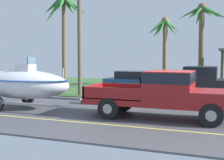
# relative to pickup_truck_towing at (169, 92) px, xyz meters

# --- Properties ---
(ground) EXTENTS (36.00, 22.00, 0.11)m
(ground) POSITION_rel_pickup_truck_towing_xyz_m (0.23, 8.42, -1.02)
(ground) COLOR #4C4C51
(pickup_truck_towing) EXTENTS (5.78, 2.03, 1.80)m
(pickup_truck_towing) POSITION_rel_pickup_truck_towing_xyz_m (0.00, 0.00, 0.00)
(pickup_truck_towing) COLOR maroon
(pickup_truck_towing) RESTS_ON ground
(boat_on_trailer) EXTENTS (6.06, 2.40, 2.32)m
(boat_on_trailer) POSITION_rel_pickup_truck_towing_xyz_m (-6.69, 0.00, 0.08)
(boat_on_trailer) COLOR gray
(boat_on_trailer) RESTS_ON ground
(parked_pickup_background) EXTENTS (5.83, 2.00, 1.80)m
(parked_pickup_background) POSITION_rel_pickup_truck_towing_xyz_m (0.65, 5.89, -0.00)
(parked_pickup_background) COLOR black
(parked_pickup_background) RESTS_ON ground
(parked_sedan_near) EXTENTS (4.66, 1.82, 1.38)m
(parked_sedan_near) POSITION_rel_pickup_truck_towing_xyz_m (-3.41, 8.02, -0.34)
(parked_sedan_near) COLOR #234C89
(parked_sedan_near) RESTS_ON ground
(palm_tree_near_left) EXTENTS (3.51, 2.68, 6.61)m
(palm_tree_near_left) POSITION_rel_pickup_truck_towing_xyz_m (-8.50, 6.99, 4.30)
(palm_tree_near_left) COLOR brown
(palm_tree_near_left) RESTS_ON ground
(palm_tree_near_right) EXTENTS (3.88, 3.36, 6.44)m
(palm_tree_near_right) POSITION_rel_pickup_truck_towing_xyz_m (0.19, 12.92, 3.79)
(palm_tree_near_right) COLOR brown
(palm_tree_near_right) RESTS_ON ground
(palm_tree_mid) EXTENTS (2.44, 3.19, 5.23)m
(palm_tree_mid) POSITION_rel_pickup_truck_towing_xyz_m (-2.34, 10.76, 3.05)
(palm_tree_mid) COLOR brown
(palm_tree_mid) RESTS_ON ground
(utility_pole) EXTENTS (0.24, 1.80, 8.30)m
(utility_pole) POSITION_rel_pickup_truck_towing_xyz_m (-6.07, 4.59, 3.29)
(utility_pole) COLOR brown
(utility_pole) RESTS_ON ground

